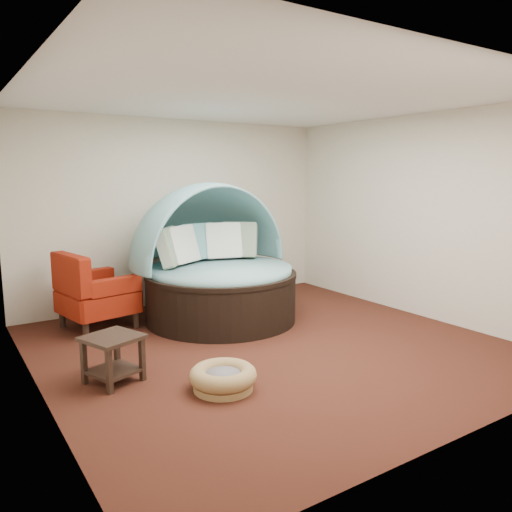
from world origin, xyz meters
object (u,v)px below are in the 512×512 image
pet_basket (223,378)px  side_table (113,352)px  red_armchair (93,294)px  canopy_daybed (215,256)px

pet_basket → side_table: (-0.80, 0.72, 0.18)m
pet_basket → red_armchair: 2.60m
side_table → pet_basket: bearing=-42.3°
canopy_daybed → pet_basket: 2.49m
pet_basket → side_table: 1.09m
side_table → canopy_daybed: bearing=36.5°
canopy_daybed → side_table: 2.40m
pet_basket → red_armchair: red_armchair is taller
canopy_daybed → red_armchair: size_ratio=2.32×
red_armchair → side_table: (-0.32, -1.81, -0.17)m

